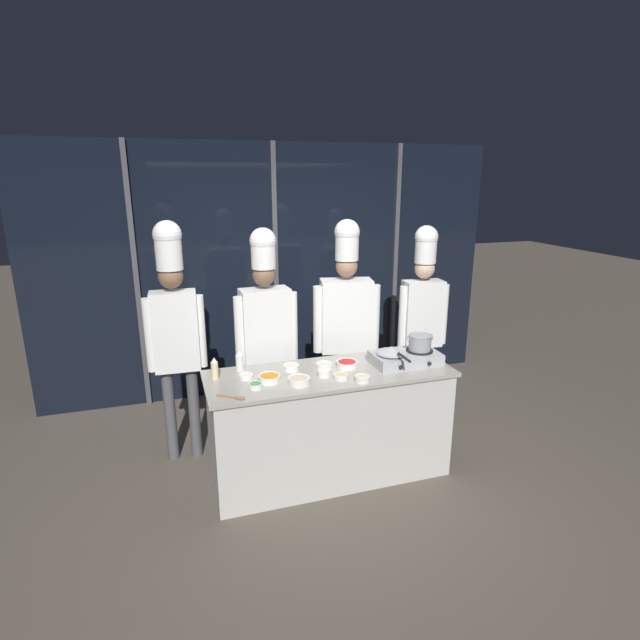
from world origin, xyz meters
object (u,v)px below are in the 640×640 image
(prep_bowl_rice, at_px, (324,373))
(chef_line, at_px, (346,315))
(stock_pot, at_px, (420,342))
(chef_pastry, at_px, (422,308))
(prep_bowl_ginger, at_px, (341,376))
(prep_bowl_carrots, at_px, (269,378))
(squeeze_bottle_clear, at_px, (240,361))
(squeeze_bottle_oil, at_px, (215,369))
(prep_bowl_onion, at_px, (291,367))
(prep_bowl_chicken, at_px, (299,380))
(portable_stove, at_px, (405,358))
(serving_spoon_slotted, at_px, (236,398))
(frying_pan, at_px, (392,350))
(prep_bowl_bell_pepper, at_px, (347,364))
(prep_bowl_bean_sprouts, at_px, (324,365))
(prep_bowl_garlic, at_px, (246,376))
(prep_bowl_scallions, at_px, (256,385))
(chef_head, at_px, (174,321))
(chef_sous, at_px, (266,324))
(prep_bowl_noodles, at_px, (362,378))

(prep_bowl_rice, height_order, chef_line, chef_line)
(stock_pot, xyz_separation_m, chef_pastry, (0.38, 0.66, 0.08))
(prep_bowl_ginger, xyz_separation_m, prep_bowl_carrots, (-0.52, 0.12, 0.01))
(squeeze_bottle_clear, distance_m, squeeze_bottle_oil, 0.23)
(prep_bowl_onion, bearing_deg, prep_bowl_ginger, -42.64)
(prep_bowl_chicken, height_order, prep_bowl_carrots, prep_bowl_chicken)
(portable_stove, bearing_deg, prep_bowl_carrots, -178.86)
(prep_bowl_chicken, relative_size, serving_spoon_slotted, 0.85)
(frying_pan, relative_size, prep_bowl_rice, 4.27)
(prep_bowl_bell_pepper, xyz_separation_m, chef_pastry, (0.98, 0.59, 0.22))
(squeeze_bottle_clear, xyz_separation_m, prep_bowl_bean_sprouts, (0.64, -0.16, -0.05))
(stock_pot, xyz_separation_m, squeeze_bottle_clear, (-1.42, 0.26, -0.09))
(prep_bowl_chicken, height_order, prep_bowl_bean_sprouts, prep_bowl_chicken)
(squeeze_bottle_oil, height_order, prep_bowl_carrots, squeeze_bottle_oil)
(prep_bowl_chicken, height_order, prep_bowl_ginger, prep_bowl_chicken)
(stock_pot, relative_size, squeeze_bottle_clear, 1.28)
(prep_bowl_onion, bearing_deg, prep_bowl_bean_sprouts, -9.14)
(prep_bowl_garlic, xyz_separation_m, prep_bowl_scallions, (0.03, -0.20, 0.00))
(stock_pot, distance_m, prep_bowl_carrots, 1.26)
(prep_bowl_ginger, relative_size, prep_bowl_garlic, 1.06)
(prep_bowl_scallions, height_order, chef_line, chef_line)
(prep_bowl_ginger, relative_size, prep_bowl_rice, 1.13)
(prep_bowl_bean_sprouts, distance_m, serving_spoon_slotted, 0.83)
(prep_bowl_rice, xyz_separation_m, chef_head, (-1.04, 0.70, 0.31))
(prep_bowl_chicken, xyz_separation_m, chef_sous, (-0.08, 0.76, 0.22))
(prep_bowl_carrots, relative_size, chef_sous, 0.09)
(prep_bowl_carrots, bearing_deg, frying_pan, 1.06)
(squeeze_bottle_oil, bearing_deg, stock_pot, -5.32)
(serving_spoon_slotted, bearing_deg, squeeze_bottle_clear, 77.82)
(chef_sous, bearing_deg, prep_bowl_noodles, 119.04)
(squeeze_bottle_oil, distance_m, prep_bowl_bell_pepper, 1.03)
(portable_stove, distance_m, prep_bowl_bell_pepper, 0.48)
(portable_stove, bearing_deg, squeeze_bottle_clear, 168.59)
(frying_pan, xyz_separation_m, prep_bowl_bell_pepper, (-0.35, 0.08, -0.10))
(prep_bowl_rice, bearing_deg, chef_pastry, 30.43)
(prep_bowl_garlic, bearing_deg, chef_line, 29.89)
(prep_bowl_rice, bearing_deg, frying_pan, 4.67)
(prep_bowl_ginger, height_order, chef_pastry, chef_pastry)
(prep_bowl_ginger, bearing_deg, prep_bowl_garlic, 161.54)
(prep_bowl_garlic, distance_m, chef_pastry, 1.89)
(prep_bowl_rice, xyz_separation_m, chef_pastry, (1.22, 0.71, 0.22))
(prep_bowl_onion, height_order, serving_spoon_slotted, prep_bowl_onion)
(prep_bowl_noodles, relative_size, chef_sous, 0.06)
(prep_bowl_bean_sprouts, distance_m, chef_line, 0.72)
(prep_bowl_garlic, height_order, serving_spoon_slotted, prep_bowl_garlic)
(squeeze_bottle_oil, relative_size, prep_bowl_rice, 1.70)
(prep_bowl_scallions, bearing_deg, prep_bowl_rice, 6.36)
(stock_pot, height_order, serving_spoon_slotted, stock_pot)
(chef_head, bearing_deg, frying_pan, 160.68)
(prep_bowl_carrots, relative_size, serving_spoon_slotted, 0.87)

